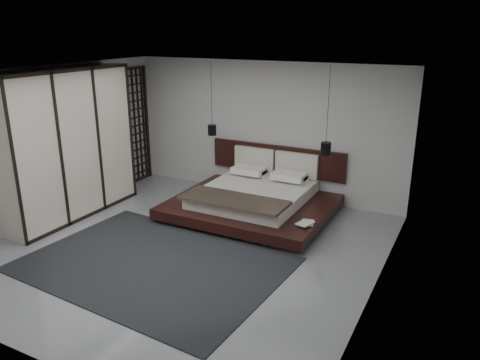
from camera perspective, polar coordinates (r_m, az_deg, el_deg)
The scene contains 14 objects.
floor at distance 7.77m, azimuth -6.63°, elevation -8.21°, with size 6.00×6.00×0.00m, color gray.
ceiling at distance 7.00m, azimuth -7.48°, elevation 12.81°, with size 6.00×6.00×0.00m, color white.
wall_back at distance 9.80m, azimuth 2.90°, elevation 6.15°, with size 6.00×6.00×0.00m, color #B9B9B6.
wall_front at distance 5.23m, azimuth -25.91°, elevation -6.68°, with size 6.00×6.00×0.00m, color #B9B9B6.
wall_left at distance 9.25m, azimuth -22.64°, elevation 4.04°, with size 6.00×6.00×0.00m, color #B9B9B6.
wall_right at distance 6.16m, azimuth 16.77°, elevation -1.95°, with size 6.00×6.00×0.00m, color #B9B9B6.
lattice_screen at distance 10.92m, azimuth -12.66°, elevation 6.45°, with size 0.05×0.90×2.60m, color black.
bed at distance 9.02m, azimuth 1.77°, elevation -2.20°, with size 2.95×2.46×1.11m.
book_lower at distance 8.01m, azimuth 7.50°, elevation -5.15°, with size 0.21×0.28×0.03m, color #99724C.
book_upper at distance 7.98m, azimuth 7.28°, elevation -5.04°, with size 0.22×0.30×0.02m, color #99724C.
pendant_left at distance 9.66m, azimuth -3.43°, elevation 6.14°, with size 0.17×0.17×1.48m.
pendant_right at distance 8.73m, azimuth 10.41°, elevation 3.84°, with size 0.19×0.19×1.60m.
wardrobe at distance 9.18m, azimuth -20.28°, elevation 4.08°, with size 0.66×2.81×2.76m.
rug at distance 7.34m, azimuth -10.46°, elevation -10.02°, with size 3.83×2.73×0.02m, color black.
Camera 1 is at (3.97, -5.73, 3.43)m, focal length 35.00 mm.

